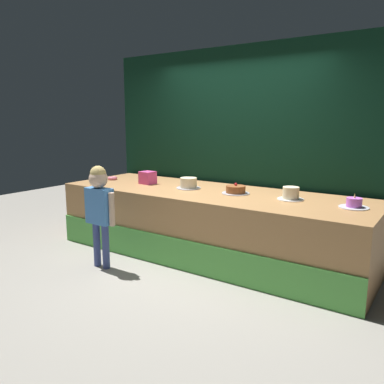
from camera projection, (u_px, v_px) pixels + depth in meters
ground_plane at (180, 269)px, 4.47m from camera, size 12.00×12.00×0.00m
stage_platform at (210, 223)px, 4.92m from camera, size 3.98×1.31×0.82m
curtain_backdrop at (239, 146)px, 5.35m from camera, size 4.20×0.08×2.67m
child_figure at (99, 203)px, 4.41m from camera, size 0.46×0.21×1.19m
pink_box at (148, 178)px, 5.38m from camera, size 0.21×0.20×0.17m
donut at (112, 178)px, 5.76m from camera, size 0.14×0.14×0.04m
cake_far_left at (188, 183)px, 5.03m from camera, size 0.32×0.32×0.14m
cake_center_left at (236, 190)px, 4.68m from camera, size 0.33×0.33×0.13m
cake_center_right at (291, 194)px, 4.32m from camera, size 0.29×0.29×0.14m
cake_far_right at (354, 204)px, 3.93m from camera, size 0.30×0.30×0.15m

